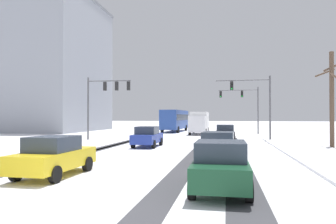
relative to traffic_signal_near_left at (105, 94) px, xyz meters
The scene contains 18 objects.
ground_plane 24.23m from the traffic_signal_near_left, 71.75° to the right, with size 300.00×300.00×0.00m, color white.
wheel_track_left_lane 14.81m from the traffic_signal_near_left, 41.69° to the right, with size 0.99×29.12×0.01m, color #424247.
wheel_track_right_lane 16.67m from the traffic_signal_near_left, 35.73° to the right, with size 1.17×29.12×0.01m, color #424247.
wheel_track_center 10.98m from the traffic_signal_near_left, 70.40° to the right, with size 0.74×29.12×0.01m, color #424247.
wheel_track_oncoming 10.88m from the traffic_signal_near_left, 72.40° to the right, with size 0.88×29.12×0.01m, color #424247.
sidewalk_kerb_right 21.52m from the traffic_signal_near_left, 30.48° to the right, with size 4.00×29.12×0.12m, color white.
traffic_signal_near_left is the anchor object (origin of this frame).
traffic_signal_far_right 20.40m from the traffic_signal_near_left, 43.29° to the left, with size 5.45×0.54×6.50m.
traffic_signal_near_right 15.37m from the traffic_signal_near_left, ahead, with size 5.45×0.38×6.50m.
car_black_lead 12.89m from the traffic_signal_near_left, ahead, with size 1.90×4.13×1.62m.
car_blue_second 9.78m from the traffic_signal_near_left, 45.94° to the right, with size 1.84×4.10×1.62m.
car_silver_third 18.82m from the traffic_signal_near_left, 49.32° to the right, with size 2.00×4.18×1.62m.
car_yellow_cab_fourth 20.02m from the traffic_signal_near_left, 73.62° to the right, with size 1.89×4.13×1.62m.
car_dark_green_fifth 23.84m from the traffic_signal_near_left, 58.67° to the right, with size 1.84×4.10×1.62m.
bus_oncoming 19.02m from the traffic_signal_near_left, 76.56° to the left, with size 2.96×11.08×3.38m.
box_truck_delivery 15.02m from the traffic_signal_near_left, 53.38° to the left, with size 2.32×7.41×3.02m.
bare_tree_sidewalk_mid 20.95m from the traffic_signal_near_left, 12.84° to the right, with size 2.34×2.10×7.40m.
office_building_far_left_block 28.75m from the traffic_signal_near_left, 141.44° to the left, with size 25.35×18.83×22.08m.
Camera 1 is at (4.97, -7.77, 2.42)m, focal length 33.10 mm.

